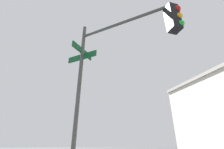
% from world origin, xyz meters
% --- Properties ---
extents(traffic_signal_near, '(2.55, 2.70, 5.31)m').
position_xyz_m(traffic_signal_near, '(-6.50, -6.14, 3.79)').
color(traffic_signal_near, '#474C47').
rests_on(traffic_signal_near, ground_plane).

